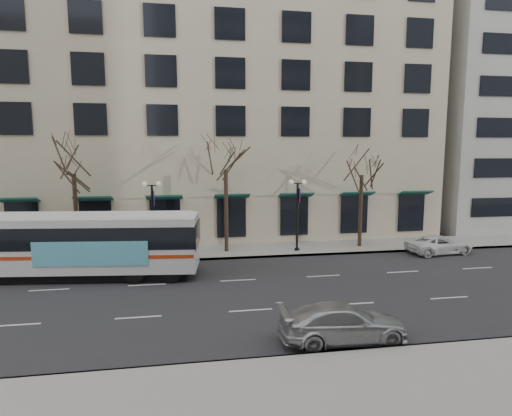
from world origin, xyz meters
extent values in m
plane|color=black|center=(0.00, 0.00, 0.00)|extent=(160.00, 160.00, 0.00)
cube|color=gray|center=(5.00, 9.00, 0.07)|extent=(80.00, 4.00, 0.15)
cube|color=tan|center=(-2.00, 21.00, 12.00)|extent=(40.00, 20.00, 24.00)
cylinder|color=black|center=(-10.00, 8.80, 2.87)|extent=(0.28, 0.28, 5.74)
cylinder|color=black|center=(0.00, 8.80, 2.97)|extent=(0.28, 0.28, 5.95)
cylinder|color=black|center=(10.00, 8.80, 2.73)|extent=(0.28, 0.28, 5.46)
cylinder|color=black|center=(-5.00, 8.20, 2.50)|extent=(0.16, 0.16, 5.00)
cylinder|color=black|center=(-5.00, 8.20, 0.15)|extent=(0.36, 0.36, 0.30)
cube|color=black|center=(-5.00, 8.20, 4.95)|extent=(0.90, 0.06, 0.06)
sphere|color=silver|center=(-5.45, 8.20, 5.05)|extent=(0.32, 0.32, 0.32)
sphere|color=silver|center=(-4.55, 8.20, 5.05)|extent=(0.32, 0.32, 0.32)
cube|color=#511A61|center=(-4.88, 8.20, 4.10)|extent=(0.04, 0.45, 1.00)
cylinder|color=black|center=(5.00, 8.20, 2.50)|extent=(0.16, 0.16, 5.00)
cylinder|color=black|center=(5.00, 8.20, 0.15)|extent=(0.36, 0.36, 0.30)
cube|color=black|center=(5.00, 8.20, 4.95)|extent=(0.90, 0.06, 0.06)
sphere|color=silver|center=(4.55, 8.20, 5.05)|extent=(0.32, 0.32, 0.32)
sphere|color=silver|center=(5.45, 8.20, 5.05)|extent=(0.32, 0.32, 0.32)
cube|color=#511A61|center=(5.12, 8.20, 4.10)|extent=(0.04, 0.45, 1.00)
cube|color=silver|center=(-8.89, 4.40, 2.05)|extent=(13.71, 4.47, 3.09)
cube|color=black|center=(-8.89, 4.40, 0.31)|extent=(12.60, 3.99, 0.50)
cube|color=black|center=(-8.56, 4.36, 2.52)|extent=(13.18, 4.45, 1.23)
cube|color=#C03612|center=(-8.89, 4.40, 1.51)|extent=(13.58, 4.48, 0.20)
cube|color=#59BDDA|center=(-7.95, 2.78, 1.74)|extent=(6.14, 0.79, 1.35)
cube|color=silver|center=(-8.89, 4.40, 3.62)|extent=(13.01, 4.10, 0.09)
cylinder|color=black|center=(-13.42, 6.23, 0.56)|extent=(1.15, 0.44, 1.12)
cylinder|color=black|center=(-5.70, 2.72, 0.56)|extent=(1.15, 0.44, 1.12)
cylinder|color=black|center=(-5.40, 5.29, 0.56)|extent=(1.15, 0.44, 1.12)
cylinder|color=black|center=(-3.70, 2.49, 0.56)|extent=(1.15, 0.44, 1.12)
cylinder|color=black|center=(-3.40, 5.05, 0.56)|extent=(1.15, 0.44, 1.12)
imported|color=#B4B7BD|center=(3.01, -5.99, 0.72)|extent=(5.00, 2.10, 1.44)
imported|color=silver|center=(14.85, 6.20, 0.65)|extent=(4.84, 2.59, 1.29)
camera|label=1|loc=(-2.88, -20.85, 7.31)|focal=30.00mm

